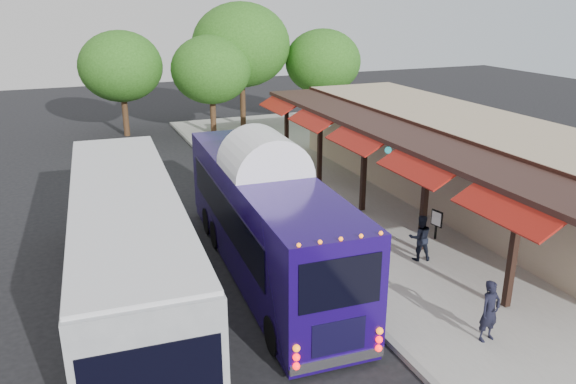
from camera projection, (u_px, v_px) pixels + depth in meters
name	position (u px, v px, depth m)	size (l,w,h in m)	color
ground	(319.00, 274.00, 17.62)	(90.00, 90.00, 0.00)	black
sidewalk	(388.00, 209.00, 22.89)	(10.00, 40.00, 0.15)	#9E9B93
curb	(275.00, 227.00, 21.12)	(0.20, 40.00, 0.16)	gray
station_shelter	(460.00, 159.00, 23.52)	(8.15, 20.00, 3.60)	tan
coach_bus	(265.00, 214.00, 17.25)	(2.93, 11.34, 3.59)	#1A0757
city_bus	(128.00, 243.00, 15.39)	(3.45, 12.70, 3.38)	gray
ped_a	(490.00, 311.00, 13.75)	(0.59, 0.38, 1.61)	black
ped_b	(420.00, 238.00, 18.06)	(0.75, 0.58, 1.54)	black
ped_c	(238.00, 159.00, 26.49)	(1.03, 0.43, 1.76)	black
ped_d	(302.00, 183.00, 22.83)	(1.20, 0.69, 1.86)	black
sign_board	(437.00, 220.00, 19.62)	(0.14, 0.48, 1.07)	black
tree_left	(211.00, 70.00, 33.87)	(4.84, 4.84, 6.20)	#382314
tree_mid	(241.00, 45.00, 35.92)	(6.30, 6.30, 8.06)	#382314
tree_right	(323.00, 62.00, 36.98)	(4.99, 4.99, 6.38)	#382314
tree_far	(121.00, 66.00, 34.05)	(5.04, 5.04, 6.45)	#382314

